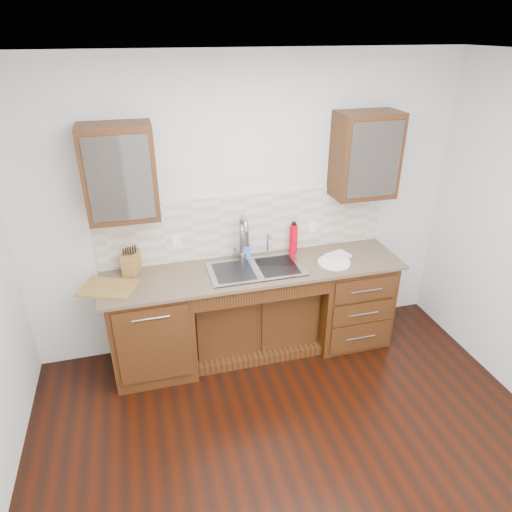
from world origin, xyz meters
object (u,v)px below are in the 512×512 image
object	(u,v)px
water_bottle	(293,239)
knife_block	(131,263)
plate	(334,263)
cutting_board	(108,288)
soap_bottle	(246,248)

from	to	relation	value
water_bottle	knife_block	xyz separation A→B (m)	(-1.49, -0.01, -0.04)
plate	knife_block	size ratio (longest dim) A/B	1.47
water_bottle	cutting_board	xyz separation A→B (m)	(-1.69, -0.25, -0.13)
plate	knife_block	bearing A→B (deg)	170.61
soap_bottle	plate	distance (m)	0.82
soap_bottle	cutting_board	xyz separation A→B (m)	(-1.23, -0.26, -0.08)
knife_block	water_bottle	bearing A→B (deg)	21.57
water_bottle	cutting_board	bearing A→B (deg)	-171.74
water_bottle	plate	world-z (taller)	water_bottle
knife_block	cutting_board	size ratio (longest dim) A/B	0.46
water_bottle	cutting_board	world-z (taller)	water_bottle
plate	water_bottle	bearing A→B (deg)	133.40
knife_block	cutting_board	world-z (taller)	knife_block
water_bottle	cutting_board	distance (m)	1.71
plate	cutting_board	world-z (taller)	cutting_board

